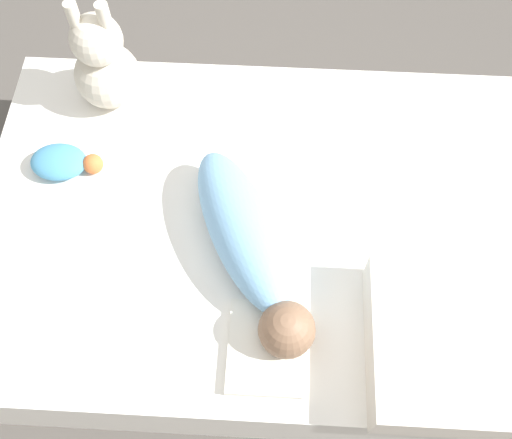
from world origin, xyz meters
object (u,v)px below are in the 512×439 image
object	(u,v)px
pillow	(460,346)
turtle_plush	(63,162)
bunny_plush	(104,64)
swaddled_baby	(250,246)

from	to	relation	value
pillow	turtle_plush	distance (m)	1.04
bunny_plush	turtle_plush	world-z (taller)	bunny_plush
swaddled_baby	turtle_plush	world-z (taller)	swaddled_baby
swaddled_baby	pillow	distance (m)	0.50
pillow	swaddled_baby	bearing A→B (deg)	155.77
swaddled_baby	pillow	bearing A→B (deg)	40.61
swaddled_baby	turtle_plush	size ratio (longest dim) A/B	2.88
swaddled_baby	bunny_plush	distance (m)	0.62
pillow	bunny_plush	bearing A→B (deg)	142.03
pillow	turtle_plush	world-z (taller)	pillow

